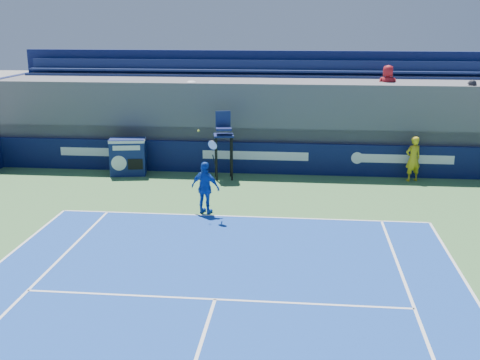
# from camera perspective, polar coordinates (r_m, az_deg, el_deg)

# --- Properties ---
(ball_person) EXTENTS (0.71, 0.60, 1.65)m
(ball_person) POSITION_cam_1_polar(r_m,az_deg,el_deg) (22.53, 16.09, 1.95)
(ball_person) COLOR gold
(ball_person) RESTS_ON apron
(back_hoarding) EXTENTS (20.40, 0.21, 1.20)m
(back_hoarding) POSITION_cam_1_polar(r_m,az_deg,el_deg) (22.80, 1.46, 2.10)
(back_hoarding) COLOR #0B1341
(back_hoarding) RESTS_ON ground
(match_clock) EXTENTS (1.42, 0.93, 1.40)m
(match_clock) POSITION_cam_1_polar(r_m,az_deg,el_deg) (22.91, -10.58, 2.27)
(match_clock) COLOR #101C50
(match_clock) RESTS_ON ground
(umpire_chair) EXTENTS (0.82, 0.82, 2.48)m
(umpire_chair) POSITION_cam_1_polar(r_m,az_deg,el_deg) (21.87, -1.57, 4.01)
(umpire_chair) COLOR black
(umpire_chair) RESTS_ON ground
(tennis_player) EXTENTS (1.01, 0.71, 2.57)m
(tennis_player) POSITION_cam_1_polar(r_m,az_deg,el_deg) (18.08, -3.29, -0.72)
(tennis_player) COLOR #1648B5
(tennis_player) RESTS_ON apron
(stadium_seating) EXTENTS (21.00, 4.05, 4.40)m
(stadium_seating) POSITION_cam_1_polar(r_m,az_deg,el_deg) (24.57, 1.86, 5.98)
(stadium_seating) COLOR #515157
(stadium_seating) RESTS_ON ground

